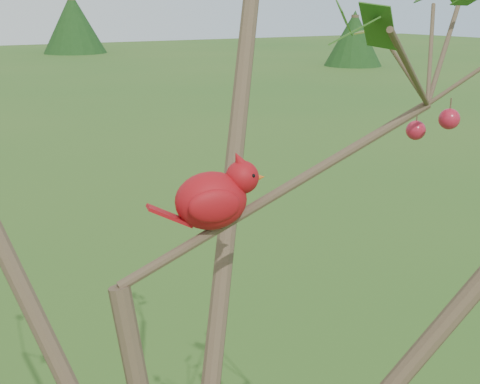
{
  "coord_description": "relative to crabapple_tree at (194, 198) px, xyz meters",
  "views": [
    {
      "loc": [
        -0.32,
        -0.75,
        2.38
      ],
      "look_at": [
        0.16,
        0.08,
        2.08
      ],
      "focal_mm": 45.0,
      "sensor_mm": 36.0,
      "label": 1
    }
  ],
  "objects": [
    {
      "name": "cardinal",
      "position": [
        0.09,
        0.11,
        -0.04
      ],
      "size": [
        0.2,
        0.12,
        0.14
      ],
      "rotation": [
        0.0,
        0.0,
        -0.21
      ],
      "color": "#9F0E0D",
      "rests_on": "ground"
    },
    {
      "name": "crabapple_tree",
      "position": [
        0.0,
        0.0,
        0.0
      ],
      "size": [
        2.35,
        2.05,
        2.95
      ],
      "color": "#473526",
      "rests_on": "ground"
    }
  ]
}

